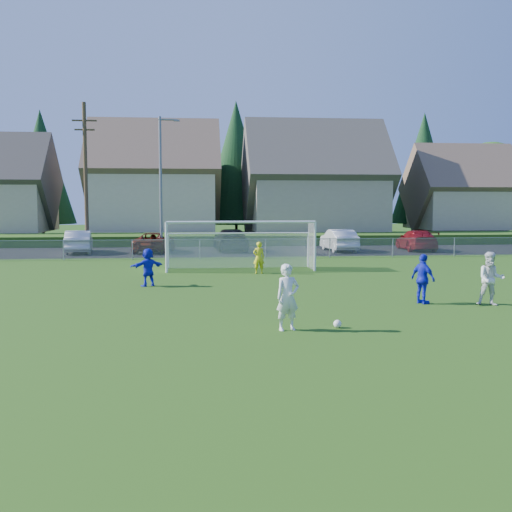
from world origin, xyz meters
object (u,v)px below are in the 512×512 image
Objects in this scene: car_f at (339,240)px; soccer_ball at (337,324)px; player_blue_a at (423,279)px; car_d at (231,240)px; player_blue_b at (148,267)px; soccer_goal at (240,237)px; player_white_a at (288,297)px; car_g at (416,240)px; goalkeeper at (259,258)px; player_white_b at (491,279)px; car_c at (155,242)px; car_b at (79,242)px.

soccer_ball is at bearing 73.84° from car_f.
player_blue_a is 23.26m from car_d.
player_blue_b is 0.33× the size of car_f.
player_blue_a is 0.23× the size of soccer_goal.
player_white_a is 0.33× the size of car_d.
player_blue_b is at bearing 48.73° from car_g.
car_d is at bearing 88.90° from soccer_goal.
goalkeeper is at bearing 71.24° from player_white_a.
car_d reaches higher than soccer_ball.
goalkeeper is at bearing 142.61° from player_white_b.
car_d is at bearing -91.70° from goalkeeper.
goalkeeper is 14.23m from car_c.
player_white_a is (-1.39, -0.16, 0.78)m from soccer_ball.
car_d is at bearing -9.47° from car_f.
player_blue_b is 17.99m from car_d.
player_white_a is at bearing 100.10° from player_blue_a.
player_blue_b reaches higher than car_c.
car_g is (13.16, -0.87, -0.05)m from car_d.
goalkeeper reaches higher than car_g.
soccer_goal is at bearing 122.12° from car_c.
player_blue_a reaches higher than player_blue_b.
player_white_b reaches higher than car_d.
goalkeeper is at bearing -68.06° from soccer_goal.
soccer_goal reaches higher than car_d.
player_blue_b is at bearing 33.83° from goalkeeper.
soccer_goal is at bearing 140.74° from player_white_b.
player_blue_b is at bearing 35.64° from player_blue_a.
player_white_b reaches higher than player_blue_a.
player_white_a reaches higher than car_d.
car_f is 0.93× the size of car_g.
soccer_ball is at bearing -135.17° from player_white_b.
player_blue_b is at bearing 123.20° from soccer_ball.
player_white_b is at bearing 120.69° from goalkeeper.
soccer_goal reaches higher than car_g.
car_d is (-5.11, 22.70, -0.07)m from player_blue_a.
player_blue_b is 16.84m from car_c.
car_g is (8.05, 21.82, -0.12)m from player_blue_a.
car_f is at bearing 76.27° from soccer_ball.
player_blue_a reaches higher than car_d.
player_white_b reaches higher than soccer_ball.
player_blue_a reaches higher than goalkeeper.
car_g is at bearing 173.86° from car_d.
car_c is (-5.79, 13.00, -0.09)m from goalkeeper.
car_d is at bearing -12.78° from player_blue_a.
player_blue_a is 0.36× the size of car_f.
car_d is at bearing 92.93° from soccer_ball.
car_d reaches higher than player_blue_b.
goalkeeper is at bearing 89.89° from car_d.
car_b is 0.93× the size of car_g.
car_f reaches higher than soccer_ball.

